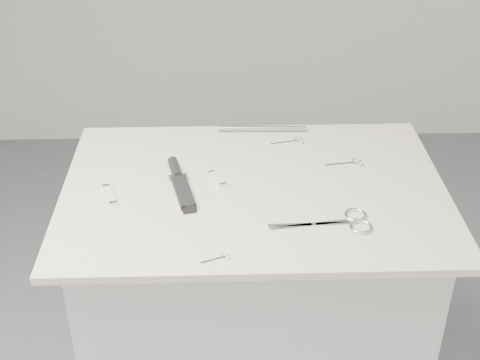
{
  "coord_description": "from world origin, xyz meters",
  "views": [
    {
      "loc": [
        -0.08,
        -1.47,
        1.86
      ],
      "look_at": [
        -0.04,
        0.04,
        0.92
      ],
      "focal_mm": 50.0,
      "sensor_mm": 36.0,
      "label": 1
    }
  ],
  "objects_px": {
    "pocket_knife_a": "(110,195)",
    "tiny_scissors": "(219,258)",
    "pocket_knife_b": "(217,179)",
    "plinth": "(252,320)",
    "sheathed_knife": "(180,181)",
    "metal_rail": "(262,129)",
    "large_shears": "(342,222)",
    "embroidery_scissors_a": "(350,163)",
    "embroidery_scissors_b": "(292,141)"
  },
  "relations": [
    {
      "from": "pocket_knife_b",
      "to": "metal_rail",
      "type": "distance_m",
      "value": 0.31
    },
    {
      "from": "embroidery_scissors_a",
      "to": "sheathed_knife",
      "type": "bearing_deg",
      "value": -176.85
    },
    {
      "from": "large_shears",
      "to": "tiny_scissors",
      "type": "height_order",
      "value": "large_shears"
    },
    {
      "from": "large_shears",
      "to": "plinth",
      "type": "bearing_deg",
      "value": 135.73
    },
    {
      "from": "sheathed_knife",
      "to": "embroidery_scissors_a",
      "type": "bearing_deg",
      "value": -91.91
    },
    {
      "from": "pocket_knife_b",
      "to": "metal_rail",
      "type": "xyz_separation_m",
      "value": [
        0.14,
        0.28,
        0.0
      ]
    },
    {
      "from": "pocket_knife_b",
      "to": "plinth",
      "type": "bearing_deg",
      "value": -135.99
    },
    {
      "from": "tiny_scissors",
      "to": "large_shears",
      "type": "bearing_deg",
      "value": 1.71
    },
    {
      "from": "large_shears",
      "to": "pocket_knife_b",
      "type": "relative_size",
      "value": 3.19
    },
    {
      "from": "pocket_knife_a",
      "to": "embroidery_scissors_b",
      "type": "bearing_deg",
      "value": -80.02
    },
    {
      "from": "embroidery_scissors_b",
      "to": "pocket_knife_b",
      "type": "relative_size",
      "value": 1.3
    },
    {
      "from": "embroidery_scissors_a",
      "to": "sheathed_knife",
      "type": "xyz_separation_m",
      "value": [
        -0.47,
        -0.09,
        0.01
      ]
    },
    {
      "from": "tiny_scissors",
      "to": "embroidery_scissors_a",
      "type": "bearing_deg",
      "value": 26.75
    },
    {
      "from": "embroidery_scissors_b",
      "to": "metal_rail",
      "type": "bearing_deg",
      "value": 127.91
    },
    {
      "from": "sheathed_knife",
      "to": "plinth",
      "type": "bearing_deg",
      "value": -109.61
    },
    {
      "from": "pocket_knife_b",
      "to": "tiny_scissors",
      "type": "bearing_deg",
      "value": 154.28
    },
    {
      "from": "sheathed_knife",
      "to": "pocket_knife_b",
      "type": "height_order",
      "value": "sheathed_knife"
    },
    {
      "from": "tiny_scissors",
      "to": "pocket_knife_b",
      "type": "xyz_separation_m",
      "value": [
        -0.0,
        0.33,
        0.0
      ]
    },
    {
      "from": "pocket_knife_a",
      "to": "tiny_scissors",
      "type": "bearing_deg",
      "value": -152.62
    },
    {
      "from": "pocket_knife_b",
      "to": "embroidery_scissors_b",
      "type": "bearing_deg",
      "value": -72.74
    },
    {
      "from": "embroidery_scissors_b",
      "to": "embroidery_scissors_a",
      "type": "bearing_deg",
      "value": -55.26
    },
    {
      "from": "sheathed_knife",
      "to": "metal_rail",
      "type": "height_order",
      "value": "sheathed_knife"
    },
    {
      "from": "plinth",
      "to": "sheathed_knife",
      "type": "distance_m",
      "value": 0.52
    },
    {
      "from": "sheathed_knife",
      "to": "pocket_knife_a",
      "type": "relative_size",
      "value": 2.46
    },
    {
      "from": "sheathed_knife",
      "to": "pocket_knife_b",
      "type": "relative_size",
      "value": 3.11
    },
    {
      "from": "large_shears",
      "to": "pocket_knife_b",
      "type": "height_order",
      "value": "pocket_knife_b"
    },
    {
      "from": "embroidery_scissors_a",
      "to": "tiny_scissors",
      "type": "bearing_deg",
      "value": -139.68
    },
    {
      "from": "large_shears",
      "to": "embroidery_scissors_a",
      "type": "distance_m",
      "value": 0.29
    },
    {
      "from": "tiny_scissors",
      "to": "sheathed_knife",
      "type": "distance_m",
      "value": 0.33
    },
    {
      "from": "embroidery_scissors_b",
      "to": "tiny_scissors",
      "type": "relative_size",
      "value": 1.49
    },
    {
      "from": "embroidery_scissors_a",
      "to": "pocket_knife_b",
      "type": "distance_m",
      "value": 0.38
    },
    {
      "from": "large_shears",
      "to": "embroidery_scissors_a",
      "type": "relative_size",
      "value": 2.28
    },
    {
      "from": "embroidery_scissors_a",
      "to": "metal_rail",
      "type": "height_order",
      "value": "metal_rail"
    },
    {
      "from": "tiny_scissors",
      "to": "metal_rail",
      "type": "xyz_separation_m",
      "value": [
        0.13,
        0.61,
        0.01
      ]
    },
    {
      "from": "sheathed_knife",
      "to": "pocket_knife_a",
      "type": "distance_m",
      "value": 0.18
    },
    {
      "from": "embroidery_scissors_b",
      "to": "pocket_knife_a",
      "type": "relative_size",
      "value": 1.03
    },
    {
      "from": "pocket_knife_a",
      "to": "pocket_knife_b",
      "type": "bearing_deg",
      "value": -95.28
    },
    {
      "from": "plinth",
      "to": "large_shears",
      "type": "height_order",
      "value": "large_shears"
    },
    {
      "from": "plinth",
      "to": "sheathed_knife",
      "type": "xyz_separation_m",
      "value": [
        -0.2,
        0.02,
        0.48
      ]
    },
    {
      "from": "tiny_scissors",
      "to": "sheathed_knife",
      "type": "relative_size",
      "value": 0.28
    },
    {
      "from": "tiny_scissors",
      "to": "embroidery_scissors_b",
      "type": "bearing_deg",
      "value": 46.59
    },
    {
      "from": "metal_rail",
      "to": "pocket_knife_a",
      "type": "bearing_deg",
      "value": -139.77
    },
    {
      "from": "plinth",
      "to": "metal_rail",
      "type": "bearing_deg",
      "value": 82.85
    },
    {
      "from": "pocket_knife_b",
      "to": "pocket_knife_a",
      "type": "bearing_deg",
      "value": 77.88
    },
    {
      "from": "plinth",
      "to": "large_shears",
      "type": "relative_size",
      "value": 3.66
    },
    {
      "from": "embroidery_scissors_a",
      "to": "pocket_knife_b",
      "type": "xyz_separation_m",
      "value": [
        -0.37,
        -0.08,
        0.0
      ]
    },
    {
      "from": "large_shears",
      "to": "embroidery_scissors_b",
      "type": "relative_size",
      "value": 2.44
    },
    {
      "from": "embroidery_scissors_b",
      "to": "pocket_knife_b",
      "type": "xyz_separation_m",
      "value": [
        -0.22,
        -0.21,
        0.0
      ]
    },
    {
      "from": "metal_rail",
      "to": "tiny_scissors",
      "type": "bearing_deg",
      "value": -102.31
    },
    {
      "from": "plinth",
      "to": "tiny_scissors",
      "type": "xyz_separation_m",
      "value": [
        -0.09,
        -0.29,
        0.47
      ]
    }
  ]
}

